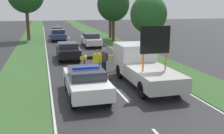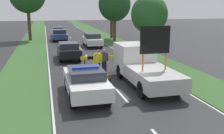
{
  "view_description": "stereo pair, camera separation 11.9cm",
  "coord_description": "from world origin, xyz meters",
  "views": [
    {
      "loc": [
        -3.77,
        -12.33,
        4.44
      ],
      "look_at": [
        -0.05,
        1.76,
        1.1
      ],
      "focal_mm": 42.0,
      "sensor_mm": 36.0,
      "label": 1
    },
    {
      "loc": [
        -3.66,
        -12.36,
        4.44
      ],
      "look_at": [
        -0.05,
        1.76,
        1.1
      ],
      "focal_mm": 42.0,
      "sensor_mm": 36.0,
      "label": 2
    }
  ],
  "objects": [
    {
      "name": "traffic_cone_centre_front",
      "position": [
        -1.09,
        5.51,
        0.25
      ],
      "size": [
        0.37,
        0.37,
        0.52
      ],
      "color": "black",
      "rests_on": "ground"
    },
    {
      "name": "queued_car_suv_grey",
      "position": [
        -1.62,
        29.58,
        0.74
      ],
      "size": [
        1.73,
        4.23,
        1.41
      ],
      "rotation": [
        0.0,
        0.0,
        3.14
      ],
      "color": "slate",
      "rests_on": "ground"
    },
    {
      "name": "roadside_tree_near_right",
      "position": [
        4.7,
        8.01,
        3.84
      ],
      "size": [
        3.0,
        3.0,
        5.44
      ],
      "color": "#4C3823",
      "rests_on": "ground"
    },
    {
      "name": "traffic_cone_near_police",
      "position": [
        -1.22,
        4.56,
        0.24
      ],
      "size": [
        0.35,
        0.35,
        0.5
      ],
      "color": "black",
      "rests_on": "ground"
    },
    {
      "name": "traffic_cone_near_truck",
      "position": [
        -0.05,
        3.04,
        0.29
      ],
      "size": [
        0.43,
        0.43,
        0.59
      ],
      "color": "black",
      "rests_on": "ground"
    },
    {
      "name": "grass_verge_right",
      "position": [
        5.22,
        20.0,
        0.01
      ],
      "size": [
        3.19,
        120.0,
        0.03
      ],
      "color": "#38602D",
      "rests_on": "ground"
    },
    {
      "name": "queued_car_van_white",
      "position": [
        1.59,
        17.36,
        0.78
      ],
      "size": [
        1.76,
        4.53,
        1.52
      ],
      "rotation": [
        0.0,
        0.0,
        3.14
      ],
      "color": "silver",
      "rests_on": "ground"
    },
    {
      "name": "ground_plane",
      "position": [
        0.0,
        0.0,
        0.0
      ],
      "size": [
        160.0,
        160.0,
        0.0
      ],
      "primitive_type": "plane",
      "color": "#28282B"
    },
    {
      "name": "work_truck",
      "position": [
        1.81,
        1.88,
        1.1
      ],
      "size": [
        2.14,
        6.36,
        3.51
      ],
      "rotation": [
        0.0,
        0.0,
        3.17
      ],
      "color": "white",
      "rests_on": "ground"
    },
    {
      "name": "roadside_tree_mid_left",
      "position": [
        5.79,
        24.91,
        5.28
      ],
      "size": [
        3.32,
        3.32,
        7.07
      ],
      "color": "#4C3823",
      "rests_on": "ground"
    },
    {
      "name": "road_barrier",
      "position": [
        0.04,
        5.32,
        0.92
      ],
      "size": [
        2.85,
        0.08,
        1.11
      ],
      "rotation": [
        0.0,
        0.0,
        0.01
      ],
      "color": "black",
      "rests_on": "ground"
    },
    {
      "name": "queued_car_hatch_blue",
      "position": [
        -1.76,
        24.02,
        0.77
      ],
      "size": [
        1.92,
        4.37,
        1.5
      ],
      "rotation": [
        0.0,
        0.0,
        3.14
      ],
      "color": "navy",
      "rests_on": "ground"
    },
    {
      "name": "roadside_tree_near_left",
      "position": [
        5.31,
        21.4,
        4.77
      ],
      "size": [
        4.17,
        4.17,
        6.98
      ],
      "color": "#4C3823",
      "rests_on": "ground"
    },
    {
      "name": "queued_car_sedan_black",
      "position": [
        -1.75,
        10.36,
        0.78
      ],
      "size": [
        1.79,
        4.26,
        1.47
      ],
      "rotation": [
        0.0,
        0.0,
        3.14
      ],
      "color": "black",
      "rests_on": "ground"
    },
    {
      "name": "lane_markings",
      "position": [
        0.0,
        18.71,
        0.0
      ],
      "size": [
        7.14,
        72.56,
        0.01
      ],
      "color": "silver",
      "rests_on": "ground"
    },
    {
      "name": "police_car",
      "position": [
        -1.81,
        0.23,
        0.8
      ],
      "size": [
        1.88,
        4.68,
        1.59
      ],
      "rotation": [
        0.0,
        0.0,
        0.07
      ],
      "color": "white",
      "rests_on": "ground"
    },
    {
      "name": "pedestrian_civilian",
      "position": [
        0.17,
        4.78,
        0.98
      ],
      "size": [
        0.6,
        0.38,
        1.67
      ],
      "rotation": [
        0.0,
        0.0,
        -0.38
      ],
      "color": "#191E38",
      "rests_on": "ground"
    },
    {
      "name": "grass_verge_left",
      "position": [
        -5.22,
        20.0,
        0.01
      ],
      "size": [
        3.19,
        120.0,
        0.03
      ],
      "color": "#38602D",
      "rests_on": "ground"
    },
    {
      "name": "police_officer",
      "position": [
        -0.37,
        4.32,
        1.01
      ],
      "size": [
        0.61,
        0.39,
        1.7
      ],
      "rotation": [
        0.0,
        0.0,
        3.24
      ],
      "color": "#191E38",
      "rests_on": "ground"
    }
  ]
}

